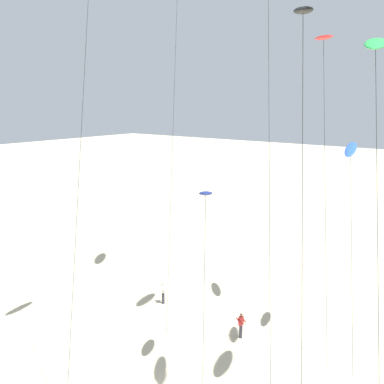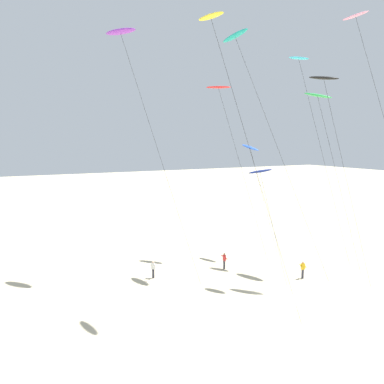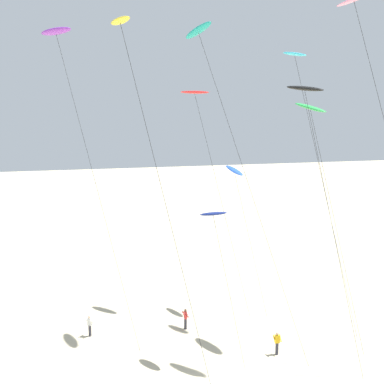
% 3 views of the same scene
% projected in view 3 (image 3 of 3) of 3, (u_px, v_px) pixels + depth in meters
% --- Properties ---
extents(kite_black, '(3.72, 5.35, 18.82)m').
position_uv_depth(kite_black, '(305.00, 91.00, 30.17)').
color(kite_black, black).
rests_on(kite_black, ground).
extents(kite_yellow, '(4.66, 7.51, 22.16)m').
position_uv_depth(kite_yellow, '(122.00, 28.00, 25.88)').
color(kite_yellow, yellow).
rests_on(kite_yellow, ground).
extents(kite_teal, '(6.28, 9.56, 23.54)m').
position_uv_depth(kite_teal, '(199.00, 33.00, 34.02)').
color(kite_teal, teal).
rests_on(kite_teal, ground).
extents(kite_purple, '(6.15, 8.73, 23.45)m').
position_uv_depth(kite_purple, '(56.00, 33.00, 35.33)').
color(kite_purple, purple).
rests_on(kite_purple, ground).
extents(kite_cyan, '(4.16, 6.18, 21.86)m').
position_uv_depth(kite_cyan, '(296.00, 60.00, 35.97)').
color(kite_cyan, '#33BFE0').
rests_on(kite_cyan, ground).
extents(kite_red, '(4.61, 6.40, 18.99)m').
position_uv_depth(kite_red, '(195.00, 95.00, 39.80)').
color(kite_red, red).
rests_on(kite_red, ground).
extents(kite_green, '(3.51, 5.63, 17.86)m').
position_uv_depth(kite_green, '(311.00, 109.00, 33.45)').
color(kite_green, green).
rests_on(kite_green, ground).
extents(kite_navy, '(2.48, 3.45, 10.61)m').
position_uv_depth(kite_navy, '(213.00, 215.00, 31.21)').
color(kite_navy, navy).
rests_on(kite_navy, ground).
extents(kite_blue, '(2.58, 4.19, 12.66)m').
position_uv_depth(kite_blue, '(235.00, 172.00, 39.65)').
color(kite_blue, blue).
rests_on(kite_blue, ground).
extents(kite_pink, '(5.13, 7.28, 24.46)m').
position_uv_depth(kite_pink, '(357.00, 10.00, 29.55)').
color(kite_pink, pink).
rests_on(kite_pink, ground).
extents(kite_flyer_nearest, '(0.54, 0.57, 1.67)m').
position_uv_depth(kite_flyer_nearest, '(185.00, 318.00, 36.99)').
color(kite_flyer_nearest, '#33333D').
rests_on(kite_flyer_nearest, ground).
extents(kite_flyer_middle, '(0.61, 0.59, 1.67)m').
position_uv_depth(kite_flyer_middle, '(277.00, 343.00, 32.98)').
color(kite_flyer_middle, '#33333D').
rests_on(kite_flyer_middle, ground).
extents(kite_flyer_furthest, '(0.73, 0.73, 1.67)m').
position_uv_depth(kite_flyer_furthest, '(90.00, 325.00, 35.77)').
color(kite_flyer_furthest, '#33333D').
rests_on(kite_flyer_furthest, ground).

